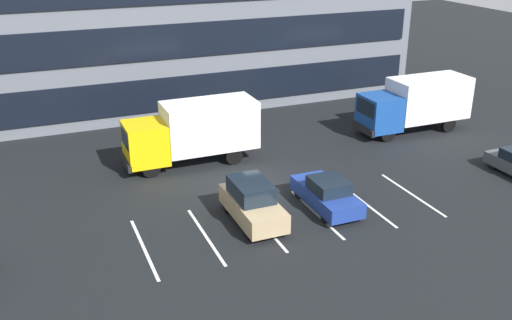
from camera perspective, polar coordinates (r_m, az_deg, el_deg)
The scene contains 6 objects.
ground_plane at distance 30.91m, azimuth 0.33°, elevation -2.74°, with size 120.00×120.00×0.00m, color black.
lot_markings at distance 27.85m, azimuth 3.34°, elevation -5.77°, with size 14.14×5.40×0.01m.
box_truck_blue at distance 40.07m, azimuth 15.38°, elevation 5.49°, with size 7.67×2.54×3.56m.
box_truck_yellow at distance 33.56m, azimuth -6.13°, elevation 2.94°, with size 7.72×2.56×3.58m.
sedan_navy at distance 28.76m, azimuth 6.94°, elevation -3.30°, with size 1.84×4.41×1.58m.
suv_tan at distance 27.23m, azimuth -0.37°, elevation -4.18°, with size 1.85×4.36×1.97m.
Camera 1 is at (-10.86, -25.77, 13.18)m, focal length 40.88 mm.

